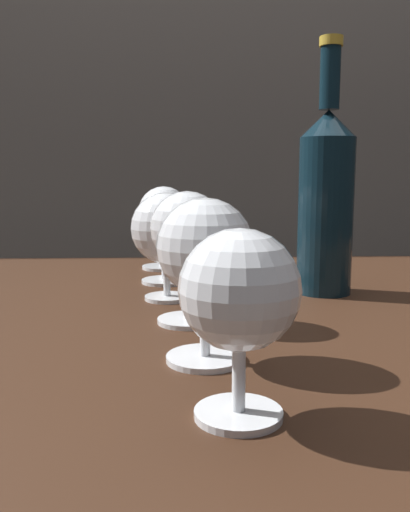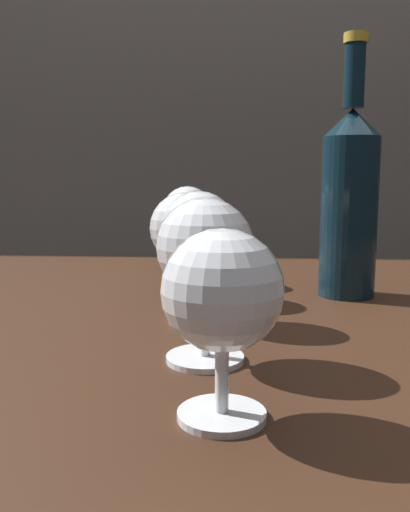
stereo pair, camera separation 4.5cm
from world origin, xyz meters
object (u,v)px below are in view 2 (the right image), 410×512
at_px(wine_bottle, 350,198).
at_px(wine_glass_white, 188,215).
at_px(wine_glass_pinot, 222,294).
at_px(wine_glass_chardonnay, 189,218).
at_px(wine_glass_rose, 199,233).
at_px(wine_glass_cabernet, 205,252).
at_px(wine_glass_port, 185,230).

bearing_deg(wine_bottle, wine_glass_white, 160.89).
bearing_deg(wine_glass_pinot, wine_glass_chardonnay, 97.48).
distance_m(wine_glass_rose, wine_glass_chardonnay, 0.34).
height_order(wine_glass_rose, wine_glass_chardonnay, wine_glass_rose).
height_order(wine_glass_white, wine_bottle, wine_bottle).
xyz_separation_m(wine_glass_cabernet, wine_glass_port, (-0.04, 0.23, -0.01)).
xyz_separation_m(wine_glass_rose, wine_glass_port, (-0.03, 0.11, -0.01)).
height_order(wine_glass_pinot, wine_glass_port, wine_glass_port).
height_order(wine_glass_pinot, wine_bottle, wine_bottle).
bearing_deg(wine_glass_rose, wine_glass_pinot, -82.03).
relative_size(wine_glass_port, wine_glass_white, 0.97).
height_order(wine_glass_cabernet, wine_bottle, wine_bottle).
bearing_deg(wine_glass_cabernet, wine_glass_rose, 96.70).
relative_size(wine_glass_cabernet, wine_glass_chardonnay, 1.13).
bearing_deg(wine_glass_white, wine_glass_pinot, -81.70).
distance_m(wine_glass_pinot, wine_glass_white, 0.45).
bearing_deg(wine_glass_rose, wine_glass_chardonnay, 97.14).
relative_size(wine_glass_cabernet, wine_glass_port, 1.03).
xyz_separation_m(wine_glass_chardonnay, wine_bottle, (0.22, -0.19, 0.04)).
bearing_deg(wine_glass_pinot, wine_bottle, 67.96).
bearing_deg(wine_glass_rose, wine_glass_white, 98.65).
bearing_deg(wine_glass_pinot, wine_glass_white, 98.30).
xyz_separation_m(wine_glass_cabernet, wine_bottle, (0.17, 0.26, 0.03)).
height_order(wine_glass_pinot, wine_glass_white, wine_glass_white).
bearing_deg(wine_glass_chardonnay, wine_glass_white, -85.65).
relative_size(wine_glass_port, wine_bottle, 0.41).
xyz_separation_m(wine_glass_rose, wine_bottle, (0.18, 0.14, 0.03)).
xyz_separation_m(wine_glass_pinot, wine_bottle, (0.15, 0.37, 0.04)).
relative_size(wine_glass_cabernet, wine_bottle, 0.42).
bearing_deg(wine_bottle, wine_glass_port, -171.16).
bearing_deg(wine_glass_cabernet, wine_glass_chardonnay, 97.02).
bearing_deg(wine_glass_port, wine_glass_rose, -76.68).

